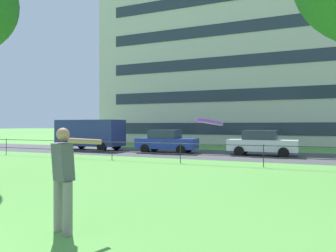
# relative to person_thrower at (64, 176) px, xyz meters

# --- Properties ---
(street_strip) EXTENTS (80.00, 6.60, 0.01)m
(street_strip) POSITION_rel_person_thrower_xyz_m (-1.44, 15.00, -0.97)
(street_strip) COLOR #424247
(street_strip) RESTS_ON ground
(park_fence) EXTENTS (38.66, 0.04, 1.00)m
(park_fence) POSITION_rel_person_thrower_xyz_m (-1.44, 9.85, -0.30)
(park_fence) COLOR #232328
(park_fence) RESTS_ON ground
(person_thrower) EXTENTS (0.71, 0.71, 1.80)m
(person_thrower) POSITION_rel_person_thrower_xyz_m (0.00, 0.00, 0.00)
(person_thrower) COLOR slate
(person_thrower) RESTS_ON ground
(frisbee) EXTENTS (0.37, 0.37, 0.07)m
(frisbee) POSITION_rel_person_thrower_xyz_m (2.87, -1.29, 0.90)
(frisbee) COLOR purple
(panel_van_right) EXTENTS (5.02, 2.15, 2.24)m
(panel_van_right) POSITION_rel_person_thrower_xyz_m (-10.34, 14.80, 0.30)
(panel_van_right) COLOR navy
(panel_van_right) RESTS_ON ground
(car_blue_far_left) EXTENTS (4.04, 1.90, 1.54)m
(car_blue_far_left) POSITION_rel_person_thrower_xyz_m (-4.23, 14.84, -0.19)
(car_blue_far_left) COLOR #233899
(car_blue_far_left) RESTS_ON ground
(car_white_center) EXTENTS (4.06, 1.93, 1.54)m
(car_white_center) POSITION_rel_person_thrower_xyz_m (1.88, 15.15, -0.19)
(car_white_center) COLOR silver
(car_white_center) RESTS_ON ground
(apartment_building_background) EXTENTS (27.14, 12.68, 18.78)m
(apartment_building_background) POSITION_rel_person_thrower_xyz_m (-2.51, 30.27, 8.42)
(apartment_building_background) COLOR beige
(apartment_building_background) RESTS_ON ground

